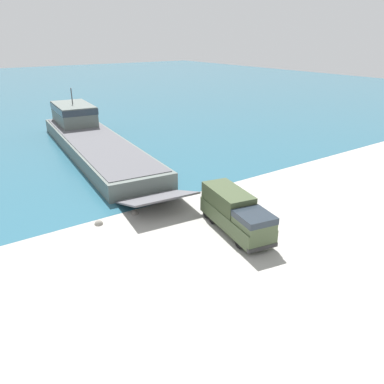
% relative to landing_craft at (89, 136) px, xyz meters
% --- Properties ---
extents(ground_plane, '(240.00, 240.00, 0.00)m').
position_rel_landing_craft_xyz_m(ground_plane, '(2.21, -27.45, -1.70)').
color(ground_plane, '#A8A59E').
extents(water_surface, '(240.00, 180.00, 0.01)m').
position_rel_landing_craft_xyz_m(water_surface, '(2.21, 68.16, -1.70)').
color(water_surface, '#285B70').
rests_on(water_surface, ground_plane).
extents(landing_craft, '(10.58, 39.61, 7.25)m').
position_rel_landing_craft_xyz_m(landing_craft, '(0.00, 0.00, 0.00)').
color(landing_craft, '#56605B').
rests_on(landing_craft, ground_plane).
extents(military_truck, '(3.92, 8.27, 3.08)m').
position_rel_landing_craft_xyz_m(military_truck, '(0.70, -30.06, -0.08)').
color(military_truck, '#475638').
rests_on(military_truck, ground_plane).
extents(soldier_on_ramp, '(0.50, 0.41, 1.67)m').
position_rel_landing_craft_xyz_m(soldier_on_ramp, '(2.98, -30.56, -0.74)').
color(soldier_on_ramp, '#566042').
rests_on(soldier_on_ramp, ground_plane).
extents(mooring_bollard, '(0.24, 0.24, 0.78)m').
position_rel_landing_craft_xyz_m(mooring_bollard, '(5.17, -22.22, -1.28)').
color(mooring_bollard, '#333338').
rests_on(mooring_bollard, ground_plane).
extents(cargo_crate, '(0.64, 0.72, 0.51)m').
position_rel_landing_craft_xyz_m(cargo_crate, '(1.63, -32.64, -1.45)').
color(cargo_crate, '#4C4738').
rests_on(cargo_crate, ground_plane).
extents(shoreline_rock_a, '(0.65, 0.65, 0.65)m').
position_rel_landing_craft_xyz_m(shoreline_rock_a, '(-4.56, -22.67, -1.70)').
color(shoreline_rock_a, '#66605B').
rests_on(shoreline_rock_a, ground_plane).
extents(shoreline_rock_b, '(0.73, 0.73, 0.73)m').
position_rel_landing_craft_xyz_m(shoreline_rock_b, '(-7.96, -22.69, -1.70)').
color(shoreline_rock_b, gray).
rests_on(shoreline_rock_b, ground_plane).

